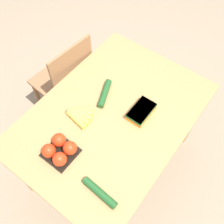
# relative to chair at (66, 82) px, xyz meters

# --- Properties ---
(ground_plane) EXTENTS (12.00, 12.00, 0.00)m
(ground_plane) POSITION_rel_chair_xyz_m (-0.18, -0.61, -0.49)
(ground_plane) COLOR gray
(dining_table) EXTENTS (1.27, 0.89, 0.78)m
(dining_table) POSITION_rel_chair_xyz_m (-0.18, -0.61, 0.18)
(dining_table) COLOR #B27F4C
(dining_table) RESTS_ON ground_plane
(chair) EXTENTS (0.45, 0.44, 0.93)m
(chair) POSITION_rel_chair_xyz_m (0.00, 0.00, 0.00)
(chair) COLOR #8E6642
(chair) RESTS_ON ground_plane
(banana_bunch) EXTENTS (0.17, 0.17, 0.04)m
(banana_bunch) POSITION_rel_chair_xyz_m (-0.31, -0.45, 0.31)
(banana_bunch) COLOR brown
(banana_bunch) RESTS_ON dining_table
(tomato_pack) EXTENTS (0.18, 0.18, 0.09)m
(tomato_pack) POSITION_rel_chair_xyz_m (-0.57, -0.53, 0.33)
(tomato_pack) COLOR black
(tomato_pack) RESTS_ON dining_table
(carrot_bag) EXTENTS (0.19, 0.11, 0.05)m
(carrot_bag) POSITION_rel_chair_xyz_m (-0.06, -0.75, 0.32)
(carrot_bag) COLOR orange
(carrot_bag) RESTS_ON dining_table
(cucumber_near) EXTENTS (0.06, 0.22, 0.04)m
(cucumber_near) POSITION_rel_chair_xyz_m (-0.61, -0.86, 0.31)
(cucumber_near) COLOR #1E5123
(cucumber_near) RESTS_ON dining_table
(cucumber_far) EXTENTS (0.22, 0.12, 0.04)m
(cucumber_far) POSITION_rel_chair_xyz_m (-0.08, -0.48, 0.31)
(cucumber_far) COLOR #1E5123
(cucumber_far) RESTS_ON dining_table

